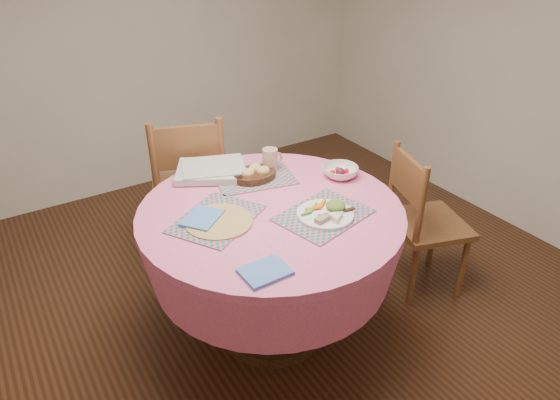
% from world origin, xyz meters
% --- Properties ---
extents(ground, '(4.00, 4.00, 0.00)m').
position_xyz_m(ground, '(0.00, 0.00, 0.00)').
color(ground, '#331C0F').
rests_on(ground, ground).
extents(dining_table, '(1.24, 1.24, 0.75)m').
position_xyz_m(dining_table, '(0.00, 0.00, 0.56)').
color(dining_table, pink).
rests_on(dining_table, ground).
extents(chair_right, '(0.49, 0.50, 0.87)m').
position_xyz_m(chair_right, '(0.91, -0.13, 0.45)').
color(chair_right, brown).
rests_on(chair_right, ground).
extents(chair_back, '(0.57, 0.56, 0.98)m').
position_xyz_m(chair_back, '(-0.06, 0.83, 0.51)').
color(chair_back, brown).
rests_on(chair_back, ground).
extents(placemat_front, '(0.46, 0.38, 0.01)m').
position_xyz_m(placemat_front, '(0.17, -0.18, 0.75)').
color(placemat_front, '#147366').
rests_on(placemat_front, dining_table).
extents(placemat_left, '(0.50, 0.46, 0.01)m').
position_xyz_m(placemat_left, '(-0.25, 0.05, 0.75)').
color(placemat_left, '#147366').
rests_on(placemat_left, dining_table).
extents(placemat_back, '(0.46, 0.38, 0.01)m').
position_xyz_m(placemat_back, '(0.09, 0.31, 0.75)').
color(placemat_back, '#147366').
rests_on(placemat_back, dining_table).
extents(wicker_trivet, '(0.30, 0.30, 0.01)m').
position_xyz_m(wicker_trivet, '(-0.26, 0.02, 0.76)').
color(wicker_trivet, olive).
rests_on(wicker_trivet, dining_table).
extents(napkin_near, '(0.18, 0.14, 0.01)m').
position_xyz_m(napkin_near, '(-0.27, -0.40, 0.76)').
color(napkin_near, '#4F7CCD').
rests_on(napkin_near, dining_table).
extents(napkin_far, '(0.23, 0.22, 0.01)m').
position_xyz_m(napkin_far, '(-0.31, 0.07, 0.76)').
color(napkin_far, '#4F7CCD').
rests_on(napkin_far, placemat_left).
extents(dinner_plate, '(0.26, 0.26, 0.05)m').
position_xyz_m(dinner_plate, '(0.18, -0.20, 0.77)').
color(dinner_plate, white).
rests_on(dinner_plate, placemat_front).
extents(bread_bowl, '(0.23, 0.23, 0.08)m').
position_xyz_m(bread_bowl, '(0.09, 0.29, 0.78)').
color(bread_bowl, black).
rests_on(bread_bowl, placemat_back).
extents(latte_mug, '(0.12, 0.08, 0.12)m').
position_xyz_m(latte_mug, '(0.20, 0.33, 0.82)').
color(latte_mug, tan).
rests_on(latte_mug, placemat_back).
extents(fruit_bowl, '(0.18, 0.18, 0.06)m').
position_xyz_m(fruit_bowl, '(0.47, 0.08, 0.78)').
color(fruit_bowl, white).
rests_on(fruit_bowl, dining_table).
extents(newspaper_stack, '(0.43, 0.40, 0.04)m').
position_xyz_m(newspaper_stack, '(-0.08, 0.46, 0.78)').
color(newspaper_stack, silver).
rests_on(newspaper_stack, dining_table).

